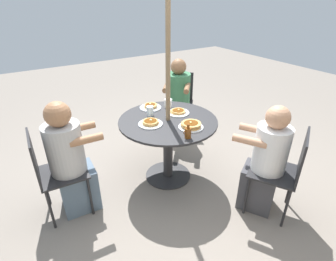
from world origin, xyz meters
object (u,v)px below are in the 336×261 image
Objects in this scene: patio_table at (168,134)px; patio_chair_north at (179,99)px; diner_north at (178,102)px; diner_east at (71,163)px; coffee_cup at (168,103)px; pancake_plate_c at (150,107)px; drinking_glass_a at (150,111)px; pancake_plate_a at (150,123)px; pancake_plate_d at (191,125)px; diner_south at (265,164)px; pancake_plate_b at (178,112)px; patio_chair_east at (52,170)px; patio_chair_south at (284,169)px; syrup_bottle at (188,133)px.

patio_chair_north reaches higher than patio_table.
diner_north reaches higher than patio_table.
diner_east is (1.81, 0.86, 0.02)m from patio_chair_north.
patio_chair_north reaches higher than coffee_cup.
drinking_glass_a reaches higher than pancake_plate_c.
patio_table is at bearing 57.51° from coffee_cup.
pancake_plate_d reaches higher than pancake_plate_a.
patio_chair_north is at bearing 52.07° from diner_south.
patio_chair_north is 3.55× the size of pancake_plate_a.
patio_chair_north is 3.55× the size of pancake_plate_c.
pancake_plate_b is 0.37m from pancake_plate_d.
patio_chair_east is at bearing -3.21° from patio_table.
diner_east is at bearing 116.12° from patio_chair_south.
pancake_plate_a is 0.41m from pancake_plate_d.
patio_chair_south is (-0.60, 1.04, -0.05)m from patio_table.
syrup_bottle is (0.82, 1.35, 0.28)m from patio_chair_north.
diner_east is at bearing 17.12° from pancake_plate_c.
patio_table is at bearing 90.00° from patio_chair_north.
pancake_plate_a is 1.79× the size of syrup_bottle.
pancake_plate_c is at bearing -93.08° from syrup_bottle.
patio_chair_north reaches higher than drinking_glass_a.
pancake_plate_a is (-0.82, 0.06, 0.22)m from diner_east.
diner_south is 10.27× the size of drinking_glass_a.
patio_table is 1.19× the size of patio_chair_south.
syrup_bottle is at bearing 65.22° from pancake_plate_b.
diner_east is at bearing 118.47° from diner_south.
diner_north is at bearing 90.00° from patio_chair_north.
patio_table is at bearing 90.00° from patio_chair_east.
diner_east is 0.85m from pancake_plate_a.
diner_north is at bearing -117.95° from pancake_plate_d.
pancake_plate_b is 0.32m from drinking_glass_a.
patio_table is at bearing 91.07° from pancake_plate_c.
pancake_plate_c is (-1.20, -0.31, 0.24)m from patio_chair_east.
diner_east reaches higher than diner_south.
pancake_plate_b is 1.79× the size of syrup_bottle.
diner_north reaches higher than syrup_bottle.
diner_east is 0.97m from drinking_glass_a.
pancake_plate_d is at bearing 100.52° from patio_chair_north.
drinking_glass_a is (0.10, 0.18, 0.04)m from pancake_plate_c.
diner_north is at bearing -129.95° from patio_table.
patio_chair_east and patio_chair_south have the same top height.
diner_east reaches higher than patio_chair_north.
patio_chair_east is 3.55× the size of pancake_plate_a.
diner_south is at bearing 140.15° from syrup_bottle.
patio_chair_east is 1.26m from pancake_plate_c.
patio_chair_east is at bearing -14.82° from pancake_plate_d.
coffee_cup is at bearing -144.22° from pancake_plate_a.
pancake_plate_b is at bearing 80.33° from patio_chair_south.
pancake_plate_c is (0.67, 0.42, 0.23)m from diner_north.
pancake_plate_a is at bearing 83.07° from patio_chair_north.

